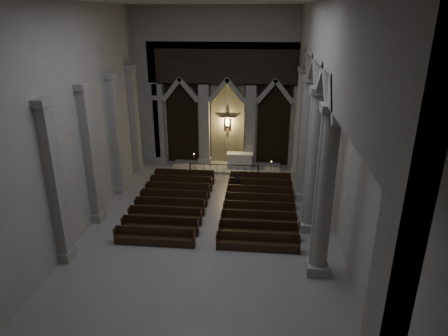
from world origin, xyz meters
name	(u,v)px	position (x,y,z in m)	size (l,w,h in m)	color
room	(206,99)	(0.00, 0.00, 7.60)	(24.00, 24.10, 12.00)	gray
sanctuary_wall	(227,82)	(0.00, 11.54, 6.62)	(14.00, 0.77, 12.00)	#A09E95
right_arcade	(321,92)	(5.50, 1.33, 7.83)	(1.00, 24.00, 12.00)	#A09E95
left_pilasters	(104,146)	(-6.75, 3.50, 3.91)	(0.60, 13.00, 8.03)	#A09E95
sanctuary_step	(226,167)	(0.00, 10.60, 0.07)	(8.50, 2.60, 0.15)	#A09E95
altar	(240,159)	(1.07, 10.85, 0.67)	(2.05, 0.82, 1.04)	beige
altar_rail	(224,168)	(0.00, 8.80, 0.67)	(5.16, 0.09, 1.01)	black
candle_stand_left	(194,168)	(-2.33, 9.37, 0.43)	(0.27, 0.27, 1.57)	#A77A33
candle_stand_right	(271,173)	(3.48, 8.97, 0.35)	(0.22, 0.22, 1.30)	#A77A33
pews	(215,206)	(0.00, 3.29, 0.31)	(9.68, 8.78, 0.95)	black
worshipper	(237,182)	(1.15, 6.31, 0.67)	(0.49, 0.32, 1.33)	black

